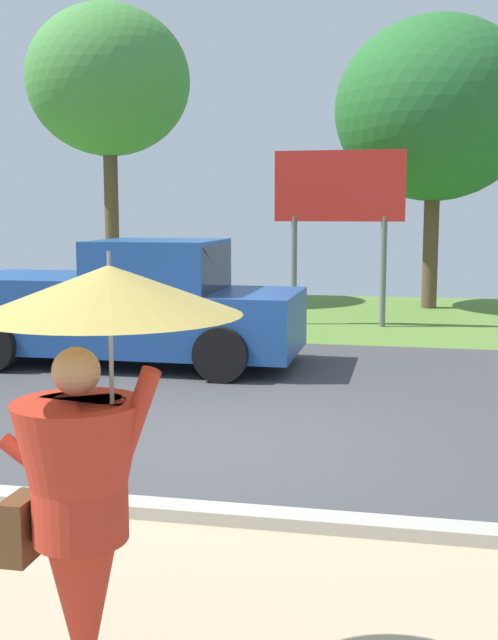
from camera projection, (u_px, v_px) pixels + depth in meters
The scene contains 6 objects.
ground_plane at pixel (257, 383), 10.81m from camera, with size 40.00×22.00×0.20m.
monk_pedestrian at pixel (89, 461), 3.55m from camera, with size 1.18×1.18×2.13m.
pickup_truck at pixel (130, 307), 11.82m from camera, with size 5.20×2.28×1.88m.
roadside_billboard at pixel (339, 199), 15.56m from camera, with size 2.60×0.12×3.50m.
tree_left_far at pixel (435, 110), 18.15m from camera, with size 4.65×4.65×6.76m.
tree_center_back at pixel (108, 82), 19.57m from camera, with size 4.09×4.09×7.41m.
Camera 1 is at (2.03, -7.44, 2.30)m, focal length 43.89 mm.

